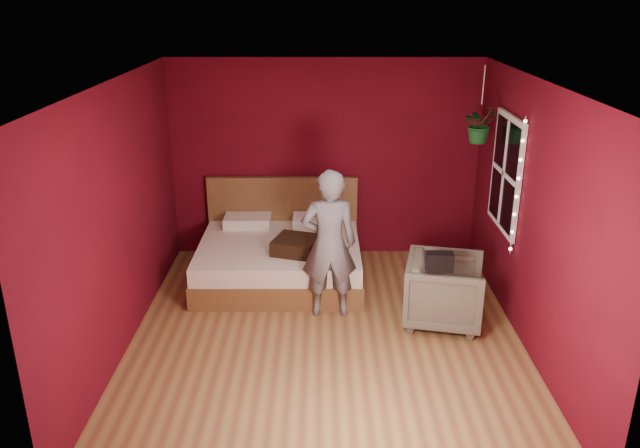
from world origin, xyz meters
The scene contains 10 objects.
floor centered at (0.00, 0.00, 0.00)m, with size 4.50×4.50×0.00m, color olive.
room_walls centered at (0.00, 0.00, 1.68)m, with size 4.04×4.54×2.62m.
window centered at (1.97, 0.90, 1.50)m, with size 0.05×0.97×1.27m.
fairy_lights centered at (1.94, 0.37, 1.50)m, with size 0.04×0.04×1.45m.
bed centered at (-0.56, 1.45, 0.28)m, with size 1.97×1.68×1.09m.
person centered at (0.03, 0.50, 0.83)m, with size 0.60×0.40×1.65m, color slate.
armchair centered at (1.27, 0.30, 0.37)m, with size 0.79×0.81×0.74m, color #5C5A48.
handbag centered at (1.13, 0.02, 0.84)m, with size 0.27×0.13×0.19m, color black.
throw_pillow centered at (-0.34, 1.07, 0.58)m, with size 0.48×0.48×0.17m, color #301E10.
hanging_plant centered at (1.76, 1.38, 1.95)m, with size 0.50×0.47×0.87m.
Camera 1 is at (-0.06, -5.66, 3.37)m, focal length 35.00 mm.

